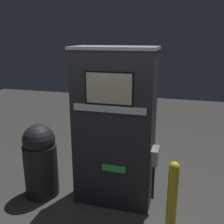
{
  "coord_description": "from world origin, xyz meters",
  "views": [
    {
      "loc": [
        0.87,
        -3.0,
        2.3
      ],
      "look_at": [
        0.0,
        0.14,
        1.36
      ],
      "focal_mm": 42.0,
      "sensor_mm": 36.0,
      "label": 1
    }
  ],
  "objects": [
    {
      "name": "ground_plane",
      "position": [
        0.0,
        0.0,
        0.0
      ],
      "size": [
        14.0,
        14.0,
        0.0
      ],
      "primitive_type": "plane",
      "color": "#423F3D"
    },
    {
      "name": "gas_pump",
      "position": [
        0.0,
        0.27,
        1.1
      ],
      "size": [
        1.17,
        0.58,
        2.18
      ],
      "color": "#28282D",
      "rests_on": "ground_plane"
    },
    {
      "name": "trash_bin",
      "position": [
        -1.08,
        0.09,
        0.56
      ],
      "size": [
        0.49,
        0.49,
        1.1
      ],
      "color": "#232326",
      "rests_on": "ground_plane"
    },
    {
      "name": "safety_bollard",
      "position": [
        0.84,
        -0.31,
        0.51
      ],
      "size": [
        0.12,
        0.12,
        0.98
      ],
      "color": "yellow",
      "rests_on": "ground_plane"
    }
  ]
}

